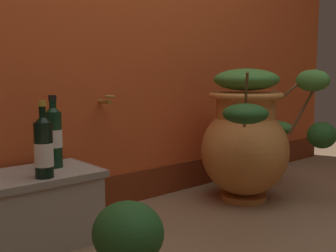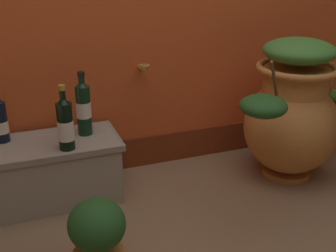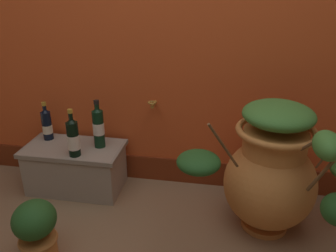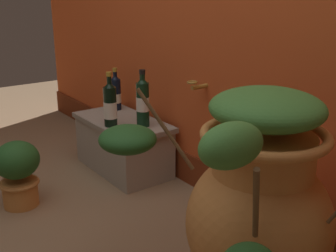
% 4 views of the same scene
% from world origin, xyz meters
% --- Properties ---
extents(terracotta_urn, '(1.03, 0.69, 0.80)m').
position_xyz_m(terracotta_urn, '(0.63, 0.68, 0.39)').
color(terracotta_urn, '#CC7F3D').
rests_on(terracotta_urn, ground_plane).
extents(stone_ledge, '(0.68, 0.36, 0.33)m').
position_xyz_m(stone_ledge, '(-0.67, 0.89, 0.18)').
color(stone_ledge, '#9E9384').
rests_on(stone_ledge, ground_plane).
extents(wine_bottle_middle, '(0.08, 0.08, 0.32)m').
position_xyz_m(wine_bottle_middle, '(-0.61, 0.78, 0.46)').
color(wine_bottle_middle, black).
rests_on(wine_bottle_middle, stone_ledge).
extents(wine_bottle_right, '(0.08, 0.08, 0.33)m').
position_xyz_m(wine_bottle_right, '(-0.49, 0.93, 0.48)').
color(wine_bottle_right, black).
rests_on(wine_bottle_right, stone_ledge).
extents(potted_shrub, '(0.22, 0.24, 0.36)m').
position_xyz_m(potted_shrub, '(-0.59, 0.21, 0.20)').
color(potted_shrub, '#CC7F3D').
rests_on(potted_shrub, ground_plane).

